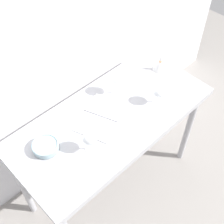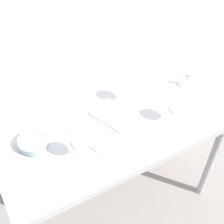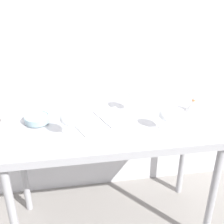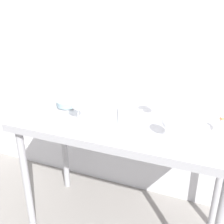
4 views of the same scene
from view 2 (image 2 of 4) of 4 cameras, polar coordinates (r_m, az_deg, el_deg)
The scene contains 10 objects.
ground_plane at distance 2.57m, azimuth 0.39°, elevation -15.76°, with size 6.00×6.00×0.00m, color gray.
back_wall at distance 1.92m, azimuth -6.83°, elevation 15.58°, with size 3.80×0.04×2.60m, color silver.
steel_counter at distance 1.90m, azimuth 0.60°, elevation -4.49°, with size 1.40×0.65×0.90m.
wine_glass_near_right at distance 1.80m, azimuth 11.23°, elevation 0.83°, with size 0.09×0.09×0.16m.
wine_glass_near_left at distance 1.60m, azimuth -6.10°, elevation -5.62°, with size 0.09×0.09×0.16m.
wine_glass_far_right at distance 1.87m, azimuth 3.38°, elevation 4.75°, with size 0.09×0.09×0.18m.
open_notebook at distance 1.82m, azimuth -1.58°, elevation -2.08°, with size 0.42×0.35×0.01m.
tasting_sheet_upper at distance 2.04m, azimuth 8.09°, elevation 3.67°, with size 0.15×0.21×0.00m, color white.
tasting_bowl at distance 1.76m, azimuth -14.20°, elevation -5.30°, with size 0.16×0.16×0.05m.
decanter_funnel at distance 2.10m, azimuth 13.41°, elevation 5.54°, with size 0.10×0.10×0.13m.
Camera 2 is at (-0.60, -1.06, 2.26)m, focal length 50.42 mm.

